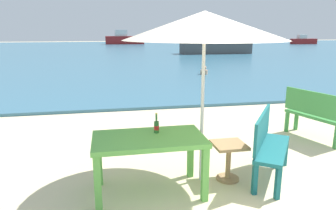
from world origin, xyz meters
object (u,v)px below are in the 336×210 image
(boat_barge, at_px, (124,39))
(patio_umbrella, at_px, (204,26))
(bench_green_left, at_px, (314,112))
(boat_ferry, at_px, (303,41))
(beer_bottle_amber, at_px, (156,126))
(swimmer_person, at_px, (204,71))
(side_table_wood, at_px, (229,156))
(bench_teal_center, at_px, (268,142))
(picnic_table_green, at_px, (149,145))
(boat_tanker, at_px, (215,44))

(boat_barge, bearing_deg, patio_umbrella, -92.00)
(bench_green_left, distance_m, boat_ferry, 44.66)
(beer_bottle_amber, distance_m, swimmer_person, 10.67)
(side_table_wood, relative_size, swimmer_person, 1.32)
(bench_green_left, bearing_deg, beer_bottle_amber, -158.51)
(bench_teal_center, height_order, boat_barge, boat_barge)
(side_table_wood, bearing_deg, patio_umbrella, 169.13)
(beer_bottle_amber, bearing_deg, boat_barge, 87.17)
(side_table_wood, bearing_deg, boat_ferry, 54.72)
(bench_teal_center, bearing_deg, picnic_table_green, -177.12)
(boat_ferry, bearing_deg, beer_bottle_amber, -126.28)
(boat_tanker, height_order, boat_ferry, boat_tanker)
(patio_umbrella, distance_m, boat_tanker, 23.81)
(beer_bottle_amber, height_order, boat_ferry, boat_ferry)
(side_table_wood, xyz_separation_m, boat_barge, (1.13, 43.36, 0.46))
(beer_bottle_amber, distance_m, boat_barge, 43.40)
(patio_umbrella, relative_size, boat_tanker, 0.38)
(bench_teal_center, distance_m, boat_tanker, 23.59)
(bench_green_left, distance_m, swimmer_person, 8.69)
(patio_umbrella, distance_m, bench_teal_center, 1.84)
(bench_teal_center, bearing_deg, boat_tanker, 72.31)
(swimmer_person, distance_m, boat_barge, 33.45)
(bench_teal_center, height_order, bench_green_left, same)
(bench_green_left, bearing_deg, boat_tanker, 75.45)
(bench_teal_center, bearing_deg, patio_umbrella, 172.58)
(patio_umbrella, bearing_deg, boat_tanker, 70.08)
(beer_bottle_amber, height_order, boat_tanker, boat_tanker)
(patio_umbrella, height_order, bench_teal_center, patio_umbrella)
(side_table_wood, bearing_deg, bench_teal_center, -5.03)
(beer_bottle_amber, bearing_deg, boat_tanker, 68.71)
(side_table_wood, xyz_separation_m, bench_green_left, (2.24, 1.29, 0.19))
(side_table_wood, bearing_deg, picnic_table_green, -173.27)
(beer_bottle_amber, bearing_deg, side_table_wood, -0.37)
(picnic_table_green, distance_m, swimmer_person, 10.84)
(boat_tanker, bearing_deg, beer_bottle_amber, -111.29)
(beer_bottle_amber, distance_m, bench_green_left, 3.51)
(picnic_table_green, bearing_deg, beer_bottle_amber, 49.15)
(boat_tanker, distance_m, boat_ferry, 25.12)
(patio_umbrella, distance_m, bench_green_left, 3.29)
(bench_teal_center, distance_m, boat_barge, 43.41)
(bench_teal_center, relative_size, bench_green_left, 0.95)
(bench_green_left, height_order, boat_tanker, boat_tanker)
(bench_teal_center, xyz_separation_m, bench_green_left, (1.68, 1.34, 0.00))
(beer_bottle_amber, xyz_separation_m, boat_barge, (2.14, 43.35, -0.04))
(bench_green_left, relative_size, boat_ferry, 0.33)
(beer_bottle_amber, distance_m, patio_umbrella, 1.42)
(boat_tanker, xyz_separation_m, boat_barge, (-6.59, 20.93, -0.07))
(patio_umbrella, bearing_deg, boat_ferry, 54.30)
(bench_green_left, distance_m, boat_tanker, 21.84)
(beer_bottle_amber, bearing_deg, patio_umbrella, 5.93)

